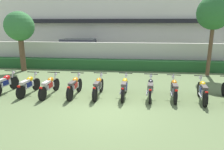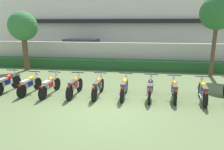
# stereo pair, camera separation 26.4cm
# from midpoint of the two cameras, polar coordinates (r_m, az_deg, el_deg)

# --- Properties ---
(ground) EXTENTS (60.00, 60.00, 0.00)m
(ground) POSITION_cam_midpoint_polar(r_m,az_deg,el_deg) (7.67, -0.83, -9.84)
(ground) COLOR #607547
(building) EXTENTS (25.87, 6.50, 6.36)m
(building) POSITION_cam_midpoint_polar(r_m,az_deg,el_deg) (21.84, 5.23, 14.20)
(building) COLOR silver
(building) RESTS_ON ground
(compound_wall) EXTENTS (24.58, 0.30, 1.81)m
(compound_wall) POSITION_cam_midpoint_polar(r_m,az_deg,el_deg) (14.83, 3.67, 5.48)
(compound_wall) COLOR beige
(compound_wall) RESTS_ON ground
(hedge_row) EXTENTS (19.66, 0.70, 0.70)m
(hedge_row) POSITION_cam_midpoint_polar(r_m,az_deg,el_deg) (14.24, 3.42, 2.87)
(hedge_row) COLOR #235628
(hedge_row) RESTS_ON ground
(parked_car) EXTENTS (4.58, 2.24, 1.89)m
(parked_car) POSITION_cam_midpoint_polar(r_m,az_deg,el_deg) (17.48, -7.48, 6.81)
(parked_car) COLOR #9EA3A8
(parked_car) RESTS_ON ground
(tree_near_inspector) EXTENTS (1.88, 1.88, 3.90)m
(tree_near_inspector) POSITION_cam_midpoint_polar(r_m,az_deg,el_deg) (14.97, -23.03, 12.12)
(tree_near_inspector) COLOR brown
(tree_near_inspector) RESTS_ON ground
(tree_far_side) EXTENTS (1.98, 1.98, 4.74)m
(tree_far_side) POSITION_cam_midpoint_polar(r_m,az_deg,el_deg) (13.67, 27.81, 14.99)
(tree_far_side) COLOR brown
(tree_far_side) RESTS_ON ground
(motorcycle_in_row_0) EXTENTS (0.60, 1.82, 0.97)m
(motorcycle_in_row_0) POSITION_cam_midpoint_polar(r_m,az_deg,el_deg) (10.66, -26.49, -1.89)
(motorcycle_in_row_0) COLOR black
(motorcycle_in_row_0) RESTS_ON ground
(motorcycle_in_row_1) EXTENTS (0.60, 1.79, 0.95)m
(motorcycle_in_row_1) POSITION_cam_midpoint_polar(r_m,az_deg,el_deg) (10.02, -21.22, -2.37)
(motorcycle_in_row_1) COLOR black
(motorcycle_in_row_1) RESTS_ON ground
(motorcycle_in_row_2) EXTENTS (0.60, 1.94, 0.95)m
(motorcycle_in_row_2) POSITION_cam_midpoint_polar(r_m,az_deg,el_deg) (9.54, -16.09, -2.72)
(motorcycle_in_row_2) COLOR black
(motorcycle_in_row_2) RESTS_ON ground
(motorcycle_in_row_3) EXTENTS (0.60, 1.84, 0.97)m
(motorcycle_in_row_3) POSITION_cam_midpoint_polar(r_m,az_deg,el_deg) (9.17, -9.53, -2.96)
(motorcycle_in_row_3) COLOR black
(motorcycle_in_row_3) RESTS_ON ground
(motorcycle_in_row_4) EXTENTS (0.60, 1.90, 0.97)m
(motorcycle_in_row_4) POSITION_cam_midpoint_polar(r_m,az_deg,el_deg) (8.98, -3.06, -3.16)
(motorcycle_in_row_4) COLOR black
(motorcycle_in_row_4) RESTS_ON ground
(motorcycle_in_row_5) EXTENTS (0.60, 1.93, 0.97)m
(motorcycle_in_row_5) POSITION_cam_midpoint_polar(r_m,az_deg,el_deg) (8.88, 4.27, -3.36)
(motorcycle_in_row_5) COLOR black
(motorcycle_in_row_5) RESTS_ON ground
(motorcycle_in_row_6) EXTENTS (0.60, 1.92, 0.97)m
(motorcycle_in_row_6) POSITION_cam_midpoint_polar(r_m,az_deg,el_deg) (8.86, 11.40, -3.67)
(motorcycle_in_row_6) COLOR black
(motorcycle_in_row_6) RESTS_ON ground
(motorcycle_in_row_7) EXTENTS (0.60, 1.82, 0.96)m
(motorcycle_in_row_7) POSITION_cam_midpoint_polar(r_m,az_deg,el_deg) (9.01, 17.69, -3.80)
(motorcycle_in_row_7) COLOR black
(motorcycle_in_row_7) RESTS_ON ground
(motorcycle_in_row_8) EXTENTS (0.60, 1.89, 0.97)m
(motorcycle_in_row_8) POSITION_cam_midpoint_polar(r_m,az_deg,el_deg) (9.15, 24.73, -4.12)
(motorcycle_in_row_8) COLOR black
(motorcycle_in_row_8) RESTS_ON ground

